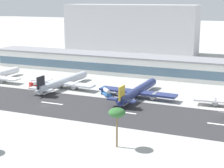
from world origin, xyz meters
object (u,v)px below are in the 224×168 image
object	(u,v)px
airliner_black_tail_gate_1	(62,83)
service_box_truck_1	(35,84)
palm_tree_1	(117,113)
service_fuel_truck_0	(106,92)
distant_hotel_block	(130,29)
terminal_building	(133,65)
airliner_gold_tail_gate_2	(137,92)

from	to	relation	value
airliner_black_tail_gate_1	service_box_truck_1	world-z (taller)	airliner_black_tail_gate_1
service_box_truck_1	palm_tree_1	distance (m)	96.16
service_fuel_truck_0	palm_tree_1	bearing A→B (deg)	161.20
distant_hotel_block	airliner_black_tail_gate_1	xyz separation A→B (m)	(10.41, -146.13, -18.63)
palm_tree_1	service_box_truck_1	bearing A→B (deg)	141.00
terminal_building	airliner_gold_tail_gate_2	xyz separation A→B (m)	(20.58, -55.09, -3.05)
terminal_building	service_box_truck_1	xyz separation A→B (m)	(-40.70, -55.43, -4.61)
terminal_building	palm_tree_1	bearing A→B (deg)	-73.79
service_box_truck_1	palm_tree_1	xyz separation A→B (m)	(74.30, -60.16, 10.28)
terminal_building	airliner_gold_tail_gate_2	distance (m)	58.89
airliner_black_tail_gate_1	palm_tree_1	world-z (taller)	palm_tree_1
airliner_black_tail_gate_1	service_box_truck_1	distance (m)	16.13
terminal_building	service_box_truck_1	world-z (taller)	terminal_building
distant_hotel_block	service_box_truck_1	xyz separation A→B (m)	(-5.24, -149.72, -20.20)
terminal_building	distant_hotel_block	bearing A→B (deg)	110.61
airliner_gold_tail_gate_2	service_box_truck_1	world-z (taller)	airliner_gold_tail_gate_2
airliner_black_tail_gate_1	airliner_gold_tail_gate_2	xyz separation A→B (m)	(45.63, -3.26, -0.00)
airliner_gold_tail_gate_2	service_fuel_truck_0	xyz separation A→B (m)	(-16.45, -1.24, -1.33)
distant_hotel_block	airliner_gold_tail_gate_2	distance (m)	160.64
distant_hotel_block	airliner_gold_tail_gate_2	xyz separation A→B (m)	(56.04, -149.39, -18.63)
terminal_building	service_fuel_truck_0	bearing A→B (deg)	-85.81
distant_hotel_block	airliner_black_tail_gate_1	world-z (taller)	distant_hotel_block
service_fuel_truck_0	palm_tree_1	xyz separation A→B (m)	(29.47, -59.26, 10.04)
service_fuel_truck_0	palm_tree_1	world-z (taller)	palm_tree_1
distant_hotel_block	service_fuel_truck_0	distance (m)	157.01
terminal_building	airliner_gold_tail_gate_2	world-z (taller)	terminal_building
airliner_gold_tail_gate_2	service_fuel_truck_0	world-z (taller)	airliner_gold_tail_gate_2
terminal_building	service_fuel_truck_0	world-z (taller)	terminal_building
airliner_black_tail_gate_1	palm_tree_1	distance (m)	87.07
airliner_gold_tail_gate_2	service_box_truck_1	size ratio (longest dim) A/B	7.83
terminal_building	palm_tree_1	world-z (taller)	palm_tree_1
airliner_black_tail_gate_1	terminal_building	bearing A→B (deg)	-21.37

